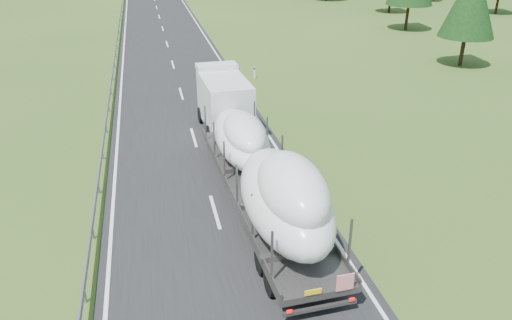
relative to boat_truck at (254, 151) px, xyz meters
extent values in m
cube|color=silver|center=(4.40, 19.74, -1.79)|extent=(0.12, 0.07, 1.00)
cube|color=black|center=(4.40, 19.74, -1.47)|extent=(0.13, 0.08, 0.12)
cylinder|color=black|center=(46.14, 44.82, -0.57)|extent=(0.36, 0.36, 3.44)
cylinder|color=black|center=(23.97, 19.58, -0.72)|extent=(0.36, 0.36, 3.15)
cylinder|color=black|center=(27.33, 36.45, -0.51)|extent=(0.36, 0.36, 3.58)
cylinder|color=black|center=(31.37, 49.19, -0.65)|extent=(0.36, 0.36, 3.29)
cube|color=silver|center=(0.00, 8.42, -0.30)|extent=(2.85, 5.35, 2.93)
cube|color=black|center=(0.00, 11.09, 0.22)|extent=(2.41, 0.19, 1.47)
cube|color=silver|center=(0.00, 10.72, 1.32)|extent=(2.67, 1.37, 0.31)
cube|color=#4F4D4B|center=(0.00, 7.37, -1.72)|extent=(2.76, 3.26, 0.26)
cylinder|color=black|center=(-1.20, 10.30, -1.77)|extent=(0.41, 1.06, 1.05)
cylinder|color=black|center=(1.20, 10.30, -1.77)|extent=(0.41, 1.06, 1.05)
cylinder|color=black|center=(-1.20, 6.95, -1.77)|extent=(0.41, 1.06, 1.05)
cylinder|color=black|center=(1.20, 6.95, -1.77)|extent=(0.41, 1.06, 1.05)
cube|color=#4F4D4B|center=(0.00, -1.53, -1.33)|extent=(3.48, 14.78, 0.27)
cube|color=#4F4D4B|center=(-1.39, -1.53, -1.07)|extent=(0.72, 14.65, 0.25)
cube|color=#4F4D4B|center=(1.39, -1.53, -1.07)|extent=(0.72, 14.65, 0.25)
cube|color=#4F4D4B|center=(-1.39, -7.82, -0.20)|extent=(0.08, 0.08, 1.99)
cube|color=#4F4D4B|center=(1.39, -7.82, -0.20)|extent=(0.08, 0.08, 1.99)
cube|color=#4F4D4B|center=(-1.39, -5.30, -0.20)|extent=(0.08, 0.08, 1.99)
cube|color=#4F4D4B|center=(1.39, -5.30, -0.20)|extent=(0.08, 0.08, 1.99)
cube|color=#4F4D4B|center=(-1.39, -2.79, -0.20)|extent=(0.08, 0.08, 1.99)
cube|color=#4F4D4B|center=(1.39, -2.79, -0.20)|extent=(0.08, 0.08, 1.99)
cube|color=#4F4D4B|center=(-1.39, -0.28, -0.20)|extent=(0.08, 0.08, 1.99)
cube|color=#4F4D4B|center=(1.39, -0.28, -0.20)|extent=(0.08, 0.08, 1.99)
cube|color=#4F4D4B|center=(-1.39, 2.24, -0.20)|extent=(0.08, 0.08, 1.99)
cube|color=#4F4D4B|center=(1.39, 2.24, -0.20)|extent=(0.08, 0.08, 1.99)
cube|color=#4F4D4B|center=(-1.39, 4.75, -0.20)|extent=(0.08, 0.08, 1.99)
cube|color=#4F4D4B|center=(1.39, 4.75, -0.20)|extent=(0.08, 0.08, 1.99)
cylinder|color=black|center=(-1.15, -7.19, -1.77)|extent=(0.47, 1.07, 1.05)
cylinder|color=black|center=(1.15, -7.19, -1.77)|extent=(0.47, 1.07, 1.05)
cylinder|color=black|center=(-1.15, -5.93, -1.77)|extent=(0.47, 1.07, 1.05)
cylinder|color=black|center=(1.15, -5.93, -1.77)|extent=(0.47, 1.07, 1.05)
cube|color=#4F4D4B|center=(0.00, -8.81, -1.82)|extent=(2.62, 0.24, 0.13)
cube|color=red|center=(0.79, -8.89, -0.88)|extent=(0.63, 0.07, 0.63)
cube|color=yellow|center=(-0.31, -8.89, -1.04)|extent=(0.58, 0.07, 0.19)
cube|color=red|center=(-1.10, -8.89, -1.67)|extent=(0.19, 0.07, 0.10)
cube|color=red|center=(1.10, -8.89, -1.67)|extent=(0.19, 0.07, 0.10)
ellipsoid|color=white|center=(0.00, -4.88, 0.16)|extent=(3.47, 7.60, 2.71)
ellipsoid|color=white|center=(0.00, -5.82, 1.11)|extent=(2.59, 4.83, 2.17)
ellipsoid|color=white|center=(0.00, 2.24, -0.21)|extent=(2.91, 7.28, 1.96)
ellipsoid|color=white|center=(0.00, 1.34, 0.47)|extent=(2.17, 4.62, 1.57)
camera|label=1|loc=(-4.56, -20.86, 9.72)|focal=35.00mm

